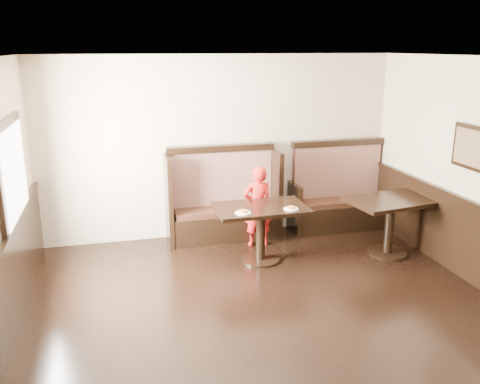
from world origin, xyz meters
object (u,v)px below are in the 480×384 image
object	(u,v)px
booth_main	(223,205)
booth_neighbor	(338,199)
table_main	(261,219)
child	(258,206)
table_neighbor	(390,213)

from	to	relation	value
booth_main	booth_neighbor	bearing A→B (deg)	-0.05
table_main	child	size ratio (longest dim) A/B	1.03
table_neighbor	booth_neighbor	bearing A→B (deg)	91.30
child	table_main	bearing A→B (deg)	79.32
table_main	table_neighbor	xyz separation A→B (m)	(1.86, -0.22, 0.01)
booth_neighbor	child	size ratio (longest dim) A/B	1.35
booth_neighbor	table_main	bearing A→B (deg)	-147.82
booth_main	table_main	world-z (taller)	booth_main
table_main	booth_neighbor	bearing A→B (deg)	31.61
booth_main	table_main	xyz separation A→B (m)	(0.31, -1.03, 0.09)
table_main	child	xyz separation A→B (m)	(0.12, 0.58, 0.00)
child	booth_main	bearing A→B (deg)	-45.08
booth_main	table_neighbor	xyz separation A→B (m)	(2.17, -1.26, 0.10)
booth_neighbor	table_neighbor	distance (m)	1.28
booth_main	child	xyz separation A→B (m)	(0.43, -0.45, 0.09)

